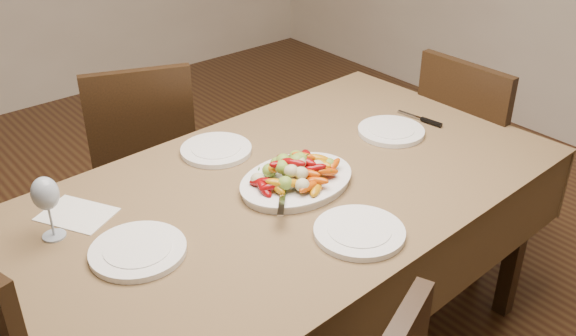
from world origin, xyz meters
The scene contains 13 objects.
dining_table centered at (0.05, 0.09, 0.38)m, with size 1.84×1.04×0.76m, color brown.
chair_far centered at (0.01, 1.04, 0.47)m, with size 0.42×0.42×0.95m, color black, non-canonical shape.
chair_right centered at (1.16, 0.10, 0.47)m, with size 0.42×0.42×0.95m, color black, non-canonical shape.
serving_platter centered at (0.07, 0.07, 0.77)m, with size 0.39×0.29×0.02m, color white.
roasted_vegetables centered at (0.07, 0.07, 0.83)m, with size 0.32×0.22×0.09m, color #710507, non-canonical shape.
serving_spoon centered at (0.01, 0.03, 0.81)m, with size 0.28×0.06×0.03m, color #9EA0A8, non-canonical shape.
plate_left centered at (-0.49, 0.08, 0.77)m, with size 0.26×0.26×0.02m, color white.
plate_right centered at (0.59, 0.13, 0.77)m, with size 0.25×0.25×0.02m, color white.
plate_far centered at (0.00, 0.43, 0.77)m, with size 0.25×0.25×0.02m, color white.
plate_near centered at (0.03, -0.25, 0.77)m, with size 0.26×0.26×0.02m, color white.
wine_glass centered at (-0.64, 0.30, 0.86)m, with size 0.08×0.08×0.20m, color #8C99A5, non-canonical shape.
menu_card centered at (-0.54, 0.36, 0.76)m, with size 0.15×0.21×0.00m, color silver.
table_knife centered at (0.76, 0.13, 0.76)m, with size 0.02×0.20×0.01m, color #9EA0A8, non-canonical shape.
Camera 1 is at (-1.08, -1.27, 1.83)m, focal length 40.00 mm.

